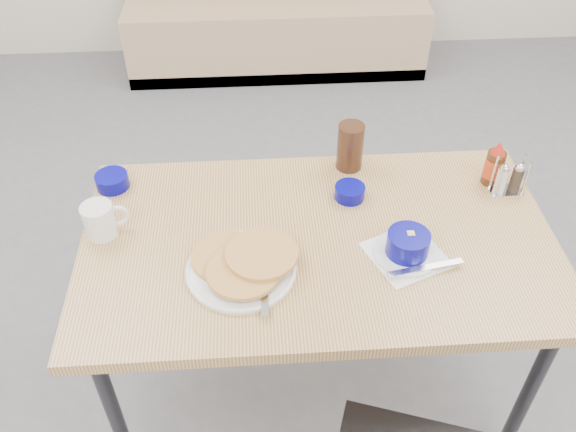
{
  "coord_description": "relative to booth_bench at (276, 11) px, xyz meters",
  "views": [
    {
      "loc": [
        -0.18,
        -1.03,
        2.02
      ],
      "look_at": [
        -0.09,
        0.29,
        0.82
      ],
      "focal_mm": 38.0,
      "sensor_mm": 36.0,
      "label": 1
    }
  ],
  "objects": [
    {
      "name": "syrup_bottle",
      "position": [
        0.59,
        -2.31,
        0.48
      ],
      "size": [
        0.06,
        0.06,
        0.16
      ],
      "rotation": [
        0.0,
        0.0,
        0.24
      ],
      "color": "#47230F",
      "rests_on": "dining_table"
    },
    {
      "name": "amber_tumbler",
      "position": [
        0.14,
        -2.19,
        0.49
      ],
      "size": [
        0.1,
        0.1,
        0.16
      ],
      "primitive_type": "cylinder",
      "rotation": [
        0.0,
        0.0,
        -0.23
      ],
      "color": "#371F11",
      "rests_on": "dining_table"
    },
    {
      "name": "creamer_bowl",
      "position": [
        -0.64,
        -2.25,
        0.43
      ],
      "size": [
        0.1,
        0.1,
        0.05
      ],
      "rotation": [
        0.0,
        0.0,
        0.13
      ],
      "color": "#06057F",
      "rests_on": "dining_table"
    },
    {
      "name": "booth_bench",
      "position": [
        0.0,
        0.0,
        0.0
      ],
      "size": [
        1.9,
        0.56,
        1.22
      ],
      "color": "tan",
      "rests_on": "ground"
    },
    {
      "name": "condiment_caddy",
      "position": [
        0.62,
        -2.36,
        0.45
      ],
      "size": [
        0.11,
        0.06,
        0.13
      ],
      "rotation": [
        0.0,
        0.0,
        0.03
      ],
      "color": "silver",
      "rests_on": "dining_table"
    },
    {
      "name": "grits_setting",
      "position": [
        0.24,
        -2.62,
        0.45
      ],
      "size": [
        0.28,
        0.26,
        0.08
      ],
      "rotation": [
        0.0,
        0.0,
        0.39
      ],
      "color": "white",
      "rests_on": "dining_table"
    },
    {
      "name": "butter_bowl",
      "position": [
        0.12,
        -2.35,
        0.43
      ],
      "size": [
        0.1,
        0.1,
        0.04
      ],
      "rotation": [
        0.0,
        0.0,
        -0.21
      ],
      "color": "#06057F",
      "rests_on": "dining_table"
    },
    {
      "name": "dining_table",
      "position": [
        0.0,
        -2.53,
        0.35
      ],
      "size": [
        1.4,
        0.8,
        0.76
      ],
      "color": "tan",
      "rests_on": "ground"
    },
    {
      "name": "sugar_wrapper",
      "position": [
        -0.26,
        -2.54,
        0.41
      ],
      "size": [
        0.05,
        0.05,
        0.0
      ],
      "primitive_type": "cube",
      "rotation": [
        0.0,
        0.0,
        0.83
      ],
      "color": "#FF5465",
      "rests_on": "dining_table"
    },
    {
      "name": "pancake_plate",
      "position": [
        -0.22,
        -2.65,
        0.43
      ],
      "size": [
        0.31,
        0.33,
        0.05
      ],
      "rotation": [
        0.0,
        0.0,
        -0.32
      ],
      "color": "white",
      "rests_on": "dining_table"
    },
    {
      "name": "coffee_mug",
      "position": [
        -0.64,
        -2.47,
        0.46
      ],
      "size": [
        0.13,
        0.09,
        0.11
      ],
      "rotation": [
        0.0,
        0.0,
        0.28
      ],
      "color": "white",
      "rests_on": "dining_table"
    }
  ]
}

